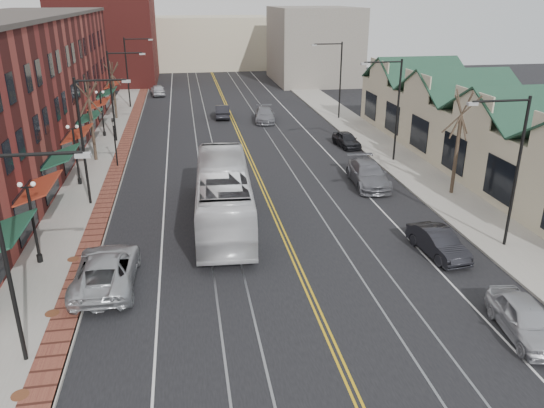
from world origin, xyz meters
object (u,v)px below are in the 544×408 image
object	(u,v)px
parked_car_b	(438,242)
parked_car_d	(347,140)
parked_car_a	(525,319)
parked_suv	(106,270)
parked_car_c	(368,174)
transit_bus	(224,194)

from	to	relation	value
parked_car_b	parked_car_d	distance (m)	21.26
parked_car_a	parked_suv	bearing A→B (deg)	164.86
parked_car_a	parked_car_c	distance (m)	18.25
parked_car_b	parked_car_a	bearing A→B (deg)	-94.86
parked_car_d	parked_car_c	bearing A→B (deg)	-104.79
parked_car_a	parked_car_b	size ratio (longest dim) A/B	1.03
parked_car_a	parked_car_c	size ratio (longest dim) A/B	0.76
transit_bus	parked_suv	bearing A→B (deg)	50.45
parked_suv	parked_car_d	xyz separation A→B (m)	(18.18, 21.64, -0.16)
transit_bus	parked_car_b	world-z (taller)	transit_bus
parked_car_d	parked_car_b	bearing A→B (deg)	-100.41
transit_bus	parked_car_d	distance (m)	19.45
parked_car_d	parked_suv	bearing A→B (deg)	-136.39
parked_suv	parked_car_d	world-z (taller)	parked_suv
parked_car_a	parked_car_d	world-z (taller)	parked_car_a
parked_suv	parked_car_a	bearing A→B (deg)	159.05
parked_car_a	parked_car_c	bearing A→B (deg)	97.35
parked_suv	parked_car_d	size ratio (longest dim) A/B	1.53
parked_car_b	parked_car_d	world-z (taller)	parked_car_b
parked_car_c	parked_car_d	size ratio (longest dim) A/B	1.46
parked_car_a	parked_car_d	distance (m)	28.43
parked_car_b	parked_car_c	xyz separation A→B (m)	(0.00, 11.06, 0.13)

